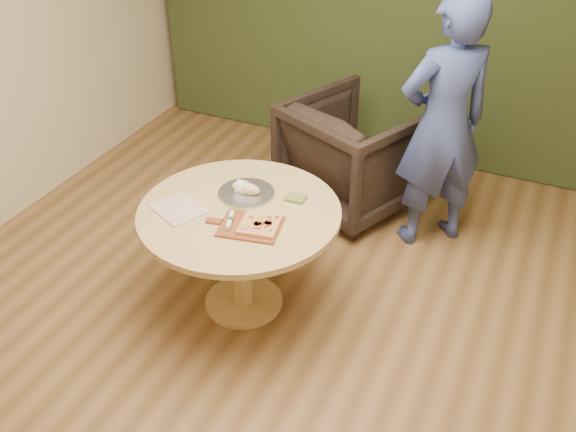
# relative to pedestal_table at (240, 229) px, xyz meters

# --- Properties ---
(room_shell) EXTENTS (5.04, 6.04, 2.84)m
(room_shell) POSITION_rel_pedestal_table_xyz_m (0.34, -0.41, 0.79)
(room_shell) COLOR olive
(room_shell) RESTS_ON ground
(curtain) EXTENTS (4.80, 0.14, 2.78)m
(curtain) POSITION_rel_pedestal_table_xyz_m (0.34, 2.49, 0.79)
(curtain) COLOR #2A3719
(curtain) RESTS_ON ground
(pedestal_table) EXTENTS (1.24, 1.24, 0.75)m
(pedestal_table) POSITION_rel_pedestal_table_xyz_m (0.00, 0.00, 0.00)
(pedestal_table) COLOR tan
(pedestal_table) RESTS_ON ground
(pizza_paddle) EXTENTS (0.47, 0.34, 0.01)m
(pizza_paddle) POSITION_rel_pedestal_table_xyz_m (0.14, -0.14, 0.15)
(pizza_paddle) COLOR brown
(pizza_paddle) RESTS_ON pedestal_table
(flatbread_pizza) EXTENTS (0.26, 0.26, 0.04)m
(flatbread_pizza) POSITION_rel_pedestal_table_xyz_m (0.20, -0.13, 0.17)
(flatbread_pizza) COLOR #E2A158
(flatbread_pizza) RESTS_ON pizza_paddle
(cutlery_roll) EXTENTS (0.09, 0.19, 0.03)m
(cutlery_roll) POSITION_rel_pedestal_table_xyz_m (0.02, -0.16, 0.17)
(cutlery_roll) COLOR silver
(cutlery_roll) RESTS_ON pizza_paddle
(newspaper) EXTENTS (0.38, 0.36, 0.01)m
(newspaper) POSITION_rel_pedestal_table_xyz_m (-0.33, -0.15, 0.15)
(newspaper) COLOR white
(newspaper) RESTS_ON pedestal_table
(serving_tray) EXTENTS (0.36, 0.36, 0.02)m
(serving_tray) POSITION_rel_pedestal_table_xyz_m (-0.04, 0.17, 0.15)
(serving_tray) COLOR silver
(serving_tray) RESTS_ON pedestal_table
(bread_roll) EXTENTS (0.19, 0.09, 0.09)m
(bread_roll) POSITION_rel_pedestal_table_xyz_m (-0.05, 0.17, 0.18)
(bread_roll) COLOR #E7C18D
(bread_roll) RESTS_ON serving_tray
(green_packet) EXTENTS (0.12, 0.11, 0.02)m
(green_packet) POSITION_rel_pedestal_table_xyz_m (0.26, 0.25, 0.15)
(green_packet) COLOR #52642D
(green_packet) RESTS_ON pedestal_table
(armchair) EXTENTS (1.22, 1.19, 0.97)m
(armchair) POSITION_rel_pedestal_table_xyz_m (0.23, 1.49, -0.13)
(armchair) COLOR black
(armchair) RESTS_ON ground
(person_standing) EXTENTS (0.81, 0.79, 1.87)m
(person_standing) POSITION_rel_pedestal_table_xyz_m (0.92, 1.26, 0.33)
(person_standing) COLOR #374687
(person_standing) RESTS_ON ground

